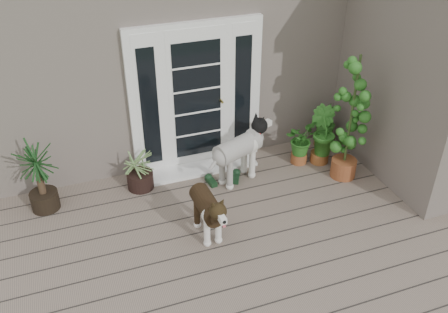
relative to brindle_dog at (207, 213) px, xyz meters
name	(u,v)px	position (x,y,z in m)	size (l,w,h in m)	color
deck	(271,258)	(0.59, -0.60, -0.39)	(6.20, 4.60, 0.12)	#6B5B4C
house_main	(171,28)	(0.59, 3.65, 1.10)	(7.40, 4.00, 3.10)	#665E54
house_wing	(436,73)	(3.49, 0.50, 1.10)	(1.60, 2.40, 3.10)	#665E54
door_unit	(196,97)	(0.39, 1.60, 0.74)	(1.90, 0.14, 2.15)	white
door_step	(203,167)	(0.39, 1.40, -0.31)	(1.60, 0.40, 0.05)	white
brindle_dog	(207,213)	(0.00, 0.00, 0.00)	(0.34, 0.80, 0.67)	#322112
white_dog	(238,157)	(0.77, 0.96, 0.06)	(0.40, 0.94, 0.78)	silver
spider_plant	(139,168)	(-0.57, 1.26, -0.01)	(0.61, 0.61, 0.65)	#95AA68
yucca	(39,177)	(-1.84, 1.22, 0.16)	(0.69, 0.69, 0.99)	black
herb_a	(300,146)	(1.81, 1.08, -0.04)	(0.46, 0.46, 0.59)	#1E4C15
herb_b	(321,142)	(2.11, 0.99, 0.00)	(0.45, 0.45, 0.67)	#175017
herb_c	(325,129)	(2.42, 1.40, -0.05)	(0.36, 0.36, 0.56)	#18561D
sapling	(351,117)	(2.24, 0.54, 0.62)	(0.56, 0.56, 1.91)	#1B4C15
clog_left	(211,181)	(0.39, 1.01, -0.29)	(0.13, 0.28, 0.08)	black
clog_right	(236,177)	(0.75, 0.98, -0.29)	(0.14, 0.31, 0.09)	black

